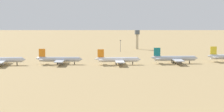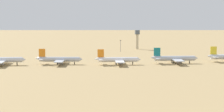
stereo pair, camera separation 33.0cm
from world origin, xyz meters
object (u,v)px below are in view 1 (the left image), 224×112
parked_jet_teal_4 (174,58)px  control_tower (137,38)px  light_pole_west (120,45)px  parked_jet_orange_1 (0,60)px  parked_jet_orange_2 (59,59)px  parked_jet_orange_3 (117,60)px

parked_jet_teal_4 → control_tower: (-6.42, 135.74, 9.30)m
light_pole_west → parked_jet_teal_4: bearing=-73.6°
parked_jet_orange_1 → parked_jet_orange_2: bearing=2.8°
parked_jet_orange_2 → parked_jet_teal_4: 96.92m
parked_jet_orange_2 → light_pole_west: size_ratio=3.05×
parked_jet_orange_2 → control_tower: 158.28m
parked_jet_teal_4 → control_tower: control_tower is taller
parked_jet_orange_2 → light_pole_west: 118.95m
parked_jet_orange_1 → parked_jet_orange_2: size_ratio=1.06×
light_pole_west → parked_jet_orange_2: bearing=-123.6°
parked_jet_orange_2 → control_tower: bearing=62.0°
parked_jet_orange_1 → light_pole_west: 151.01m
control_tower → parked_jet_orange_3: bearing=-107.1°
parked_jet_orange_1 → light_pole_west: size_ratio=3.23×
parked_jet_orange_1 → parked_jet_orange_2: 47.80m
parked_jet_teal_4 → light_pole_west: 109.61m
parked_jet_teal_4 → light_pole_west: (-30.89, 105.11, 3.19)m
parked_jet_orange_3 → parked_jet_orange_1: bearing=179.9°
parked_jet_orange_2 → parked_jet_orange_3: (48.11, -7.57, -0.07)m
parked_jet_orange_1 → parked_jet_orange_2: parked_jet_orange_1 is taller
parked_jet_orange_2 → parked_jet_orange_3: size_ratio=1.02×
parked_jet_orange_3 → parked_jet_teal_4: 48.64m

